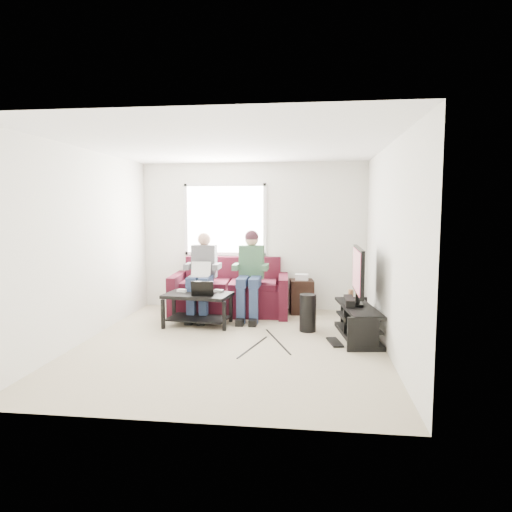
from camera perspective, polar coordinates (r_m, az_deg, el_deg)
The scene contains 26 objects.
floor at distance 6.18m, azimuth -3.09°, elevation -10.94°, with size 4.50×4.50×0.00m, color beige.
ceiling at distance 5.97m, azimuth -3.23°, elevation 13.68°, with size 4.50×4.50×0.00m, color white.
wall_back at distance 8.16m, azimuth -0.40°, elevation 2.48°, with size 4.50×4.50×0.00m, color silver.
wall_front at distance 3.76m, azimuth -9.15°, elevation -1.75°, with size 4.50×4.50×0.00m, color silver.
wall_left at distance 6.59m, azimuth -20.56°, elevation 1.25°, with size 4.50×4.50×0.00m, color silver.
wall_right at distance 5.93m, azimuth 16.25°, elevation 0.91°, with size 4.50×4.50×0.00m, color silver.
window at distance 8.20m, azimuth -3.90°, elevation 4.58°, with size 1.48×0.04×1.28m.
sofa at distance 7.91m, azimuth -3.25°, elevation -4.65°, with size 2.05×1.05×0.94m.
person_left at distance 7.56m, azimuth -6.75°, elevation -1.85°, with size 0.40×0.70×1.39m.
person_right at distance 7.42m, azimuth -0.71°, elevation -1.48°, with size 0.40×0.71×1.44m.
laptop_silver at distance 7.41m, azimuth -7.04°, elevation -2.09°, with size 0.32×0.22×0.24m, color silver, non-canonical shape.
coffee_table at distance 7.10m, azimuth -7.29°, elevation -5.70°, with size 1.06×0.73×0.50m.
laptop_black at distance 6.95m, azimuth -6.51°, elevation -3.86°, with size 0.34×0.24×0.24m, color black, non-canonical shape.
controller_a at distance 7.26m, azimuth -9.22°, elevation -4.28°, with size 0.14×0.09×0.04m, color silver.
controller_b at distance 7.27m, azimuth -7.72°, elevation -4.24°, with size 0.14×0.09×0.04m, color black.
controller_c at distance 7.15m, azimuth -4.67°, elevation -4.38°, with size 0.14×0.09×0.04m, color gray.
tv_stand at distance 6.59m, azimuth 12.62°, elevation -8.22°, with size 0.58×1.39×0.45m.
tv at distance 6.55m, azimuth 12.65°, elevation -2.01°, with size 0.12×1.10×0.81m.
soundbar at distance 6.61m, azimuth 11.55°, elevation -5.52°, with size 0.12×0.50×0.10m, color black.
drink_cup at distance 7.13m, azimuth 11.77°, elevation -4.60°, with size 0.08×0.08×0.12m, color #A76F48.
console_white at distance 6.19m, azimuth 13.00°, elevation -8.51°, with size 0.30×0.22×0.06m, color silver.
console_grey at distance 6.86m, azimuth 12.38°, elevation -6.98°, with size 0.34×0.26×0.08m, color gray.
console_black at distance 6.52m, azimuth 12.67°, elevation -7.71°, with size 0.38×0.30×0.07m, color black.
subwoofer at distance 6.77m, azimuth 6.49°, elevation -7.08°, with size 0.24×0.24×0.55m, color black.
keyboard_floor at distance 6.31m, azimuth 9.82°, elevation -10.57°, with size 0.14×0.43×0.02m, color black.
end_table at distance 7.91m, azimuth 5.72°, elevation -4.95°, with size 0.39×0.39×0.68m.
Camera 1 is at (1.03, -5.83, 1.80)m, focal length 32.00 mm.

